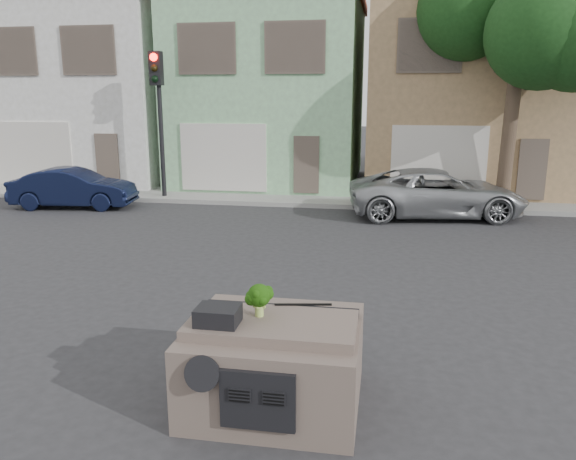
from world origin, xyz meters
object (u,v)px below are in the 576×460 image
(navy_sedan, at_px, (75,208))
(broccoli, at_px, (259,300))
(traffic_signal, at_px, (160,127))
(silver_pickup, at_px, (435,217))

(navy_sedan, relative_size, broccoli, 9.95)
(navy_sedan, height_order, traffic_signal, traffic_signal)
(navy_sedan, bearing_deg, traffic_signal, -61.45)
(traffic_signal, bearing_deg, silver_pickup, -7.12)
(silver_pickup, distance_m, traffic_signal, 9.69)
(navy_sedan, distance_m, traffic_signal, 3.91)
(silver_pickup, xyz_separation_m, traffic_signal, (-9.28, 1.16, 2.55))
(silver_pickup, bearing_deg, navy_sedan, 84.62)
(navy_sedan, bearing_deg, broccoli, -148.69)
(traffic_signal, bearing_deg, navy_sedan, -143.84)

